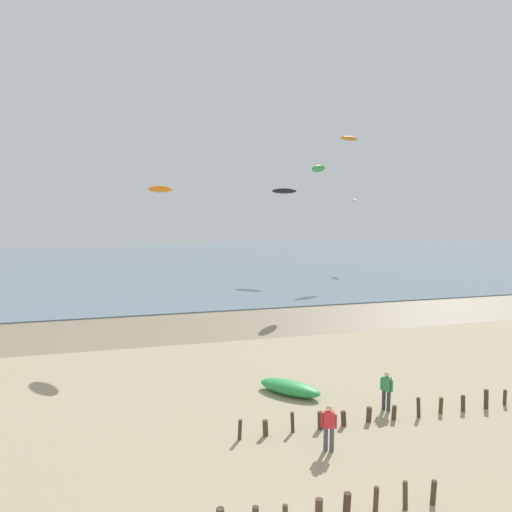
# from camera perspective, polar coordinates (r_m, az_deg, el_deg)

# --- Properties ---
(wet_sand_strip) EXTENTS (120.00, 8.70, 0.01)m
(wet_sand_strip) POSITION_cam_1_polar(r_m,az_deg,el_deg) (35.72, -8.28, -8.28)
(wet_sand_strip) COLOR #84755B
(wet_sand_strip) RESTS_ON ground
(sea) EXTENTS (160.00, 70.00, 0.10)m
(sea) POSITION_cam_1_polar(r_m,az_deg,el_deg) (74.38, -11.75, -0.85)
(sea) COLOR slate
(sea) RESTS_ON ground
(groyne_mid) EXTENTS (13.32, 0.34, 0.85)m
(groyne_mid) POSITION_cam_1_polar(r_m,az_deg,el_deg) (21.74, 16.38, -17.06)
(groyne_mid) COLOR #463328
(groyne_mid) RESTS_ON ground
(person_nearest_camera) EXTENTS (0.50, 0.37, 1.71)m
(person_nearest_camera) POSITION_cam_1_polar(r_m,az_deg,el_deg) (18.52, 8.58, -19.20)
(person_nearest_camera) COLOR #4C4C56
(person_nearest_camera) RESTS_ON ground
(person_right_flank) EXTENTS (0.39, 0.47, 1.71)m
(person_right_flank) POSITION_cam_1_polar(r_m,az_deg,el_deg) (22.23, 15.10, -14.94)
(person_right_flank) COLOR #383842
(person_right_flank) RESTS_ON ground
(grounded_kite) EXTENTS (2.92, 3.06, 0.62)m
(grounded_kite) POSITION_cam_1_polar(r_m,az_deg,el_deg) (23.44, 4.01, -15.20)
(grounded_kite) COLOR green
(grounded_kite) RESTS_ON ground
(kite_aloft_0) EXTENTS (2.05, 2.52, 0.60)m
(kite_aloft_0) POSITION_cam_1_polar(r_m,az_deg,el_deg) (32.48, -11.23, 7.72)
(kite_aloft_0) COLOR orange
(kite_aloft_2) EXTENTS (3.11, 2.08, 0.62)m
(kite_aloft_2) POSITION_cam_1_polar(r_m,az_deg,el_deg) (62.39, 10.89, 13.44)
(kite_aloft_2) COLOR orange
(kite_aloft_3) EXTENTS (1.23, 2.42, 0.61)m
(kite_aloft_3) POSITION_cam_1_polar(r_m,az_deg,el_deg) (67.21, 11.38, 6.45)
(kite_aloft_3) COLOR white
(kite_aloft_5) EXTENTS (3.13, 2.98, 0.88)m
(kite_aloft_5) POSITION_cam_1_polar(r_m,az_deg,el_deg) (58.91, 3.34, 7.65)
(kite_aloft_5) COLOR black
(kite_aloft_6) EXTENTS (2.75, 3.12, 0.87)m
(kite_aloft_6) POSITION_cam_1_polar(r_m,az_deg,el_deg) (45.44, 7.37, 10.17)
(kite_aloft_6) COLOR green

